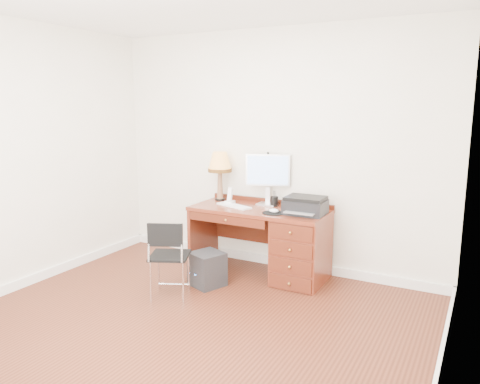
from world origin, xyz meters
The scene contains 12 objects.
ground centered at (0.00, 0.00, 0.00)m, with size 4.00×4.00×0.00m, color #3E190E.
room_shell centered at (0.00, 0.63, 0.05)m, with size 4.00×4.00×4.00m.
desk centered at (0.32, 1.40, 0.41)m, with size 1.50×0.67×0.75m.
monitor centered at (0.00, 1.63, 1.11)m, with size 0.48×0.24×0.57m.
keyboard centered at (-0.29, 1.34, 0.76)m, with size 0.45×0.13×0.02m, color white.
mouse_pad centered at (0.24, 1.26, 0.76)m, with size 0.24×0.24×0.05m.
printer centered at (0.53, 1.39, 0.84)m, with size 0.42×0.33×0.18m.
leg_lamp centered at (-0.60, 1.57, 1.17)m, with size 0.28×0.28×0.57m.
phone centered at (-0.38, 1.42, 0.81)m, with size 0.09×0.09×0.19m.
pen_cup centered at (0.10, 1.57, 0.80)m, with size 0.09×0.09×0.11m, color black.
chair centered at (-0.50, 0.37, 0.47)m, with size 0.49×0.50×0.78m.
equipment_box centered at (-0.32, 0.83, 0.18)m, with size 0.30×0.30×0.36m, color black.
Camera 1 is at (2.16, -3.10, 1.88)m, focal length 35.00 mm.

